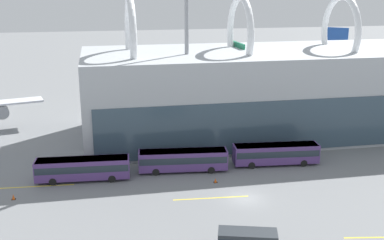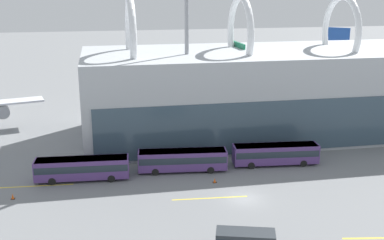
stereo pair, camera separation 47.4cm
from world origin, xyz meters
The scene contains 12 objects.
ground_plane centered at (0.00, 0.00, 0.00)m, with size 440.00×440.00×0.00m, color slate.
airliner_at_gate_far centered at (6.62, 44.97, 5.08)m, with size 41.12×39.96×15.56m.
shuttle_bus_0 centered at (-19.84, 9.72, 1.81)m, with size 12.60×3.48×3.06m.
shuttle_bus_1 centered at (-6.05, 10.31, 1.81)m, with size 12.66×3.91×3.06m.
shuttle_bus_2 centered at (7.74, 10.26, 1.81)m, with size 12.64×3.71×3.06m.
service_van_foreground centered at (-3.53, -11.92, 1.36)m, with size 6.17×3.70×2.31m.
floodlight_mast centered at (-2.98, 23.78, 18.06)m, with size 2.21×2.21×31.27m.
lane_stripe_0 centered at (11.10, -11.84, 0.00)m, with size 7.76×0.25×0.01m, color yellow.
lane_stripe_1 centered at (-4.19, 0.91, 0.00)m, with size 9.47×0.25×0.01m, color yellow.
lane_stripe_4 centered at (-26.54, 8.80, 0.00)m, with size 11.01×0.25×0.01m, color yellow.
traffic_cone_0 centered at (-2.49, 5.53, 0.29)m, with size 0.51×0.51×0.59m.
traffic_cone_1 centered at (-28.20, 5.23, 0.34)m, with size 0.50×0.50×0.71m.
Camera 1 is at (-17.02, -52.30, 25.79)m, focal length 45.00 mm.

